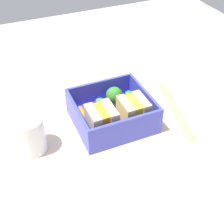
% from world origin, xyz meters
% --- Properties ---
extents(ground_plane, '(1.20, 1.20, 0.02)m').
position_xyz_m(ground_plane, '(0.00, 0.00, -0.01)').
color(ground_plane, beige).
extents(bento_tray, '(0.16, 0.14, 0.01)m').
position_xyz_m(bento_tray, '(0.00, 0.00, 0.01)').
color(bento_tray, '#3F47C9').
rests_on(bento_tray, ground_plane).
extents(bento_rim, '(0.16, 0.14, 0.05)m').
position_xyz_m(bento_rim, '(0.00, 0.00, 0.04)').
color(bento_rim, '#3F47C9').
rests_on(bento_rim, bento_tray).
extents(sandwich_left, '(0.05, 0.06, 0.05)m').
position_xyz_m(sandwich_left, '(-0.03, 0.03, 0.04)').
color(sandwich_left, '#DDBD7B').
rests_on(sandwich_left, bento_tray).
extents(sandwich_center_left, '(0.05, 0.06, 0.05)m').
position_xyz_m(sandwich_center_left, '(0.03, 0.03, 0.04)').
color(sandwich_center_left, beige).
rests_on(sandwich_center_left, bento_tray).
extents(strawberry_far_left, '(0.03, 0.03, 0.03)m').
position_xyz_m(strawberry_far_left, '(-0.05, -0.03, 0.03)').
color(strawberry_far_left, red).
rests_on(strawberry_far_left, bento_tray).
extents(broccoli_floret, '(0.04, 0.04, 0.05)m').
position_xyz_m(broccoli_floret, '(-0.02, -0.04, 0.04)').
color(broccoli_floret, '#97CC5A').
rests_on(broccoli_floret, bento_tray).
extents(strawberry_left, '(0.03, 0.03, 0.04)m').
position_xyz_m(strawberry_left, '(0.02, -0.03, 0.03)').
color(strawberry_left, red).
rests_on(strawberry_left, bento_tray).
extents(carrot_stick_far_left, '(0.01, 0.04, 0.01)m').
position_xyz_m(carrot_stick_far_left, '(0.06, -0.03, 0.02)').
color(carrot_stick_far_left, orange).
rests_on(carrot_stick_far_left, bento_tray).
extents(chopstick_pair, '(0.06, 0.21, 0.01)m').
position_xyz_m(chopstick_pair, '(-0.15, 0.02, 0.00)').
color(chopstick_pair, tan).
rests_on(chopstick_pair, ground_plane).
extents(drinking_glass, '(0.06, 0.06, 0.07)m').
position_xyz_m(drinking_glass, '(0.17, 0.01, 0.04)').
color(drinking_glass, white).
rests_on(drinking_glass, ground_plane).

